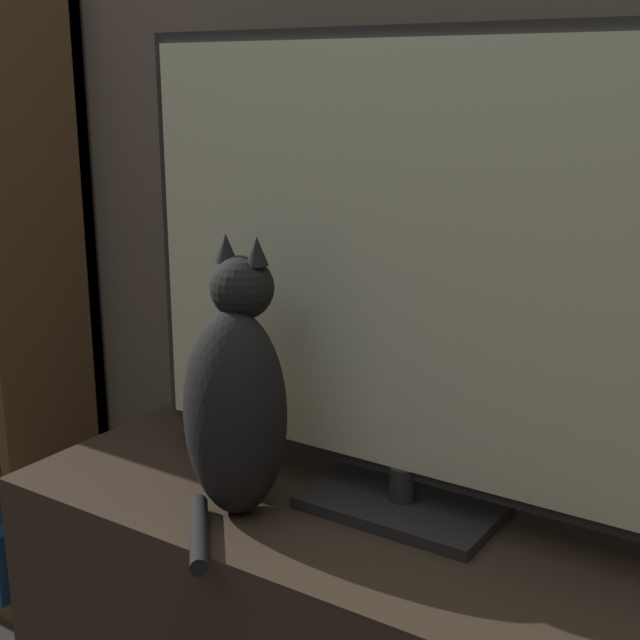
% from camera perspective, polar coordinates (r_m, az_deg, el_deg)
% --- Properties ---
extents(wall_back, '(4.80, 0.05, 2.60)m').
position_cam_1_polar(wall_back, '(1.56, 7.73, 18.47)').
color(wall_back, '#60564C').
rests_on(wall_back, ground_plane).
extents(tv, '(1.00, 0.19, 0.76)m').
position_cam_1_polar(tv, '(1.37, 5.74, 2.67)').
color(tv, black).
rests_on(tv, tv_stand).
extents(cat, '(0.19, 0.28, 0.45)m').
position_cam_1_polar(cat, '(1.43, -5.34, -5.23)').
color(cat, black).
rests_on(cat, tv_stand).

